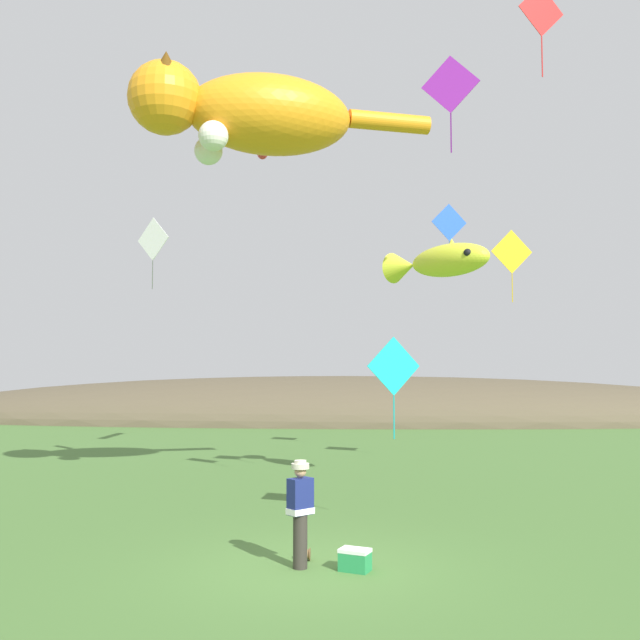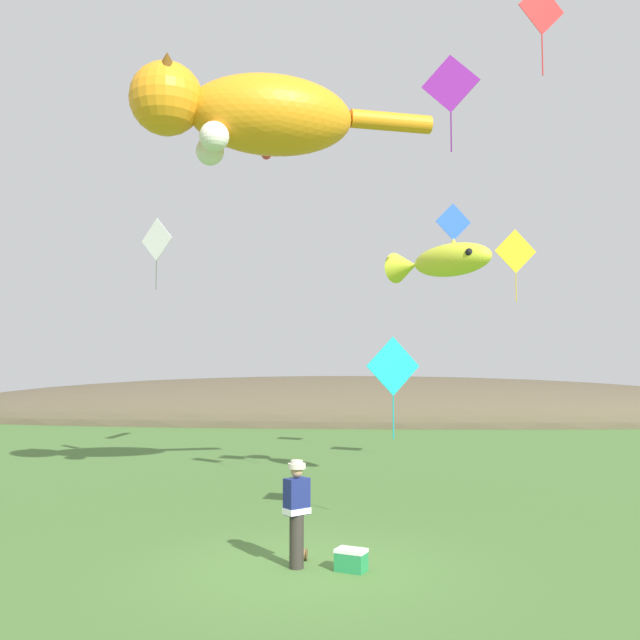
{
  "view_description": "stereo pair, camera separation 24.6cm",
  "coord_description": "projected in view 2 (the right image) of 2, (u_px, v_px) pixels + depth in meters",
  "views": [
    {
      "loc": [
        0.82,
        -11.97,
        3.33
      ],
      "look_at": [
        0.0,
        4.0,
        4.39
      ],
      "focal_mm": 40.0,
      "sensor_mm": 36.0,
      "label": 1
    },
    {
      "loc": [
        1.07,
        -11.95,
        3.33
      ],
      "look_at": [
        0.0,
        4.0,
        4.39
      ],
      "focal_mm": 40.0,
      "sensor_mm": 36.0,
      "label": 2
    }
  ],
  "objects": [
    {
      "name": "ground_plane",
      "position": [
        304.0,
        569.0,
        11.75
      ],
      "size": [
        120.0,
        120.0,
        0.0
      ],
      "primitive_type": "plane",
      "color": "#477033"
    },
    {
      "name": "distant_hill_ridge",
      "position": [
        351.0,
        420.0,
        45.03
      ],
      "size": [
        57.71,
        13.49,
        5.56
      ],
      "color": "brown",
      "rests_on": "ground"
    },
    {
      "name": "festival_attendant",
      "position": [
        297.0,
        510.0,
        11.87
      ],
      "size": [
        0.49,
        0.48,
        1.77
      ],
      "color": "#332D28",
      "rests_on": "ground"
    },
    {
      "name": "kite_spool",
      "position": [
        302.0,
        554.0,
        12.3
      ],
      "size": [
        0.17,
        0.21,
        0.21
      ],
      "color": "olive",
      "rests_on": "ground"
    },
    {
      "name": "picnic_cooler",
      "position": [
        351.0,
        560.0,
        11.66
      ],
      "size": [
        0.58,
        0.49,
        0.36
      ],
      "color": "#268C4C",
      "rests_on": "ground"
    },
    {
      "name": "kite_giant_cat",
      "position": [
        249.0,
        114.0,
        18.19
      ],
      "size": [
        7.68,
        3.41,
        2.41
      ],
      "color": "orange"
    },
    {
      "name": "kite_fish_windsock",
      "position": [
        441.0,
        261.0,
        19.1
      ],
      "size": [
        2.94,
        2.98,
        1.01
      ],
      "color": "yellow"
    },
    {
      "name": "kite_tube_streamer",
      "position": [
        261.0,
        143.0,
        23.92
      ],
      "size": [
        0.44,
        2.63,
        0.44
      ],
      "color": "red"
    },
    {
      "name": "kite_diamond_gold",
      "position": [
        515.0,
        252.0,
        22.26
      ],
      "size": [
        1.35,
        0.35,
        2.29
      ],
      "color": "yellow"
    },
    {
      "name": "kite_diamond_violet",
      "position": [
        450.0,
        84.0,
        15.9
      ],
      "size": [
        1.27,
        0.38,
        2.22
      ],
      "color": "purple"
    },
    {
      "name": "kite_diamond_white",
      "position": [
        157.0,
        240.0,
        22.52
      ],
      "size": [
        1.19,
        0.71,
        2.27
      ],
      "color": "white"
    },
    {
      "name": "kite_diamond_blue",
      "position": [
        453.0,
        222.0,
        24.95
      ],
      "size": [
        1.28,
        0.39,
        2.23
      ],
      "color": "blue"
    },
    {
      "name": "kite_diamond_teal",
      "position": [
        393.0,
        367.0,
        14.95
      ],
      "size": [
        1.13,
        0.54,
        2.14
      ],
      "color": "#19BFBF"
    },
    {
      "name": "kite_diamond_red",
      "position": [
        541.0,
        10.0,
        15.36
      ],
      "size": [
        1.08,
        0.47,
        2.06
      ],
      "color": "red"
    }
  ]
}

